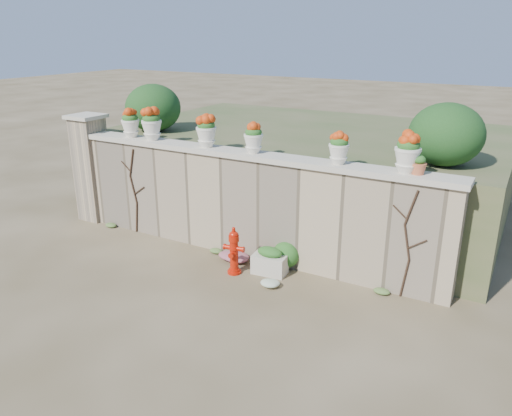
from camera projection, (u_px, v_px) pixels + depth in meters
The scene contains 21 objects.
ground at pixel (192, 291), 8.66m from camera, with size 80.00×80.00×0.00m, color #4F4227.
stone_wall at pixel (244, 206), 9.80m from camera, with size 8.00×0.40×2.00m, color tan.
wall_cap at pixel (244, 154), 9.45m from camera, with size 8.10×0.52×0.10m, color beige.
gate_pillar at pixel (92, 167), 11.64m from camera, with size 0.72×0.72×2.48m.
raised_fill at pixel (310, 169), 12.43m from camera, with size 9.00×6.00×2.00m, color #384C23.
back_shrub_left at pixel (153, 108), 11.75m from camera, with size 1.30×1.30×1.10m, color #143814.
back_shrub_right at pixel (446, 135), 8.70m from camera, with size 1.30×1.30×1.10m, color #143814.
vine_left at pixel (134, 190), 10.86m from camera, with size 0.60×0.04×1.91m.
vine_right at pixel (408, 243), 8.13m from camera, with size 0.60×0.04×1.91m.
fire_hydrant at pixel (234, 250), 9.14m from camera, with size 0.40×0.28×0.91m.
planter_box at pixel (270, 261), 9.21m from camera, with size 0.66×0.42×0.52m.
green_shrub at pixel (280, 253), 9.40m from camera, with size 0.65×0.59×0.62m, color #1E5119.
magenta_clump at pixel (231, 256), 9.74m from camera, with size 0.85×0.57×0.23m, color #CD297B.
white_flowers at pixel (274, 283), 8.73m from camera, with size 0.49×0.40×0.18m, color white.
urn_pot_0 at pixel (130, 123), 10.64m from camera, with size 0.38×0.38×0.60m.
urn_pot_1 at pixel (152, 124), 10.36m from camera, with size 0.42×0.42×0.66m.
urn_pot_2 at pixel (206, 131), 9.73m from camera, with size 0.40×0.40×0.63m.
urn_pot_3 at pixel (253, 138), 9.25m from camera, with size 0.36×0.36×0.57m.
urn_pot_4 at pixel (339, 148), 8.48m from camera, with size 0.35×0.35×0.55m.
urn_pot_5 at pixel (408, 153), 7.93m from camera, with size 0.42×0.42×0.66m.
terracotta_pot at pixel (418, 166), 7.90m from camera, with size 0.25×0.25×0.30m.
Camera 1 is at (4.74, -6.15, 4.25)m, focal length 35.00 mm.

